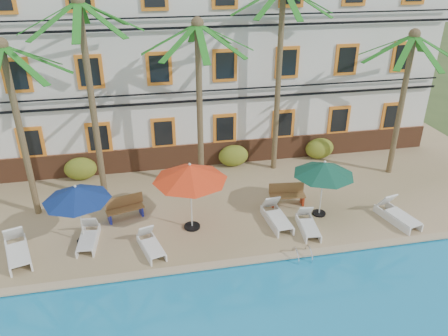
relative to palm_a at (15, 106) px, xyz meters
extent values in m
plane|color=#384C23|center=(7.01, -3.90, -4.87)|extent=(100.00, 100.00, 0.00)
cube|color=tan|center=(7.01, 1.10, -4.75)|extent=(30.00, 12.00, 0.25)
cube|color=tan|center=(7.01, -4.80, -4.59)|extent=(30.00, 0.35, 0.06)
cube|color=silver|center=(7.01, 6.10, 0.38)|extent=(25.00, 6.00, 10.00)
cube|color=brown|center=(7.01, 3.04, -4.02)|extent=(25.00, 0.12, 1.20)
cube|color=orange|center=(-0.49, 3.05, -2.72)|extent=(1.15, 0.10, 1.50)
cube|color=black|center=(-0.49, 3.00, -2.72)|extent=(0.85, 0.04, 1.20)
cube|color=orange|center=(2.51, 3.05, -2.72)|extent=(1.15, 0.10, 1.50)
cube|color=black|center=(2.51, 3.00, -2.72)|extent=(0.85, 0.04, 1.20)
cube|color=orange|center=(5.51, 3.05, -2.72)|extent=(1.15, 0.10, 1.50)
cube|color=black|center=(5.51, 3.00, -2.72)|extent=(0.85, 0.04, 1.20)
cube|color=orange|center=(8.51, 3.05, -2.72)|extent=(1.15, 0.10, 1.50)
cube|color=black|center=(8.51, 3.00, -2.72)|extent=(0.85, 0.04, 1.20)
cube|color=orange|center=(11.51, 3.05, -2.72)|extent=(1.15, 0.10, 1.50)
cube|color=black|center=(11.51, 3.00, -2.72)|extent=(0.85, 0.04, 1.20)
cube|color=orange|center=(14.51, 3.05, -2.72)|extent=(1.15, 0.10, 1.50)
cube|color=black|center=(14.51, 3.00, -2.72)|extent=(0.85, 0.04, 1.20)
cube|color=orange|center=(17.51, 3.05, -2.72)|extent=(1.15, 0.10, 1.50)
cube|color=black|center=(17.51, 3.00, -2.72)|extent=(0.85, 0.04, 1.20)
cube|color=orange|center=(-0.49, 3.05, 0.38)|extent=(1.15, 0.10, 1.50)
cube|color=black|center=(-0.49, 3.00, 0.38)|extent=(0.85, 0.04, 1.20)
cube|color=orange|center=(2.51, 3.05, 0.38)|extent=(1.15, 0.10, 1.50)
cube|color=black|center=(2.51, 3.00, 0.38)|extent=(0.85, 0.04, 1.20)
cube|color=orange|center=(5.51, 3.05, 0.38)|extent=(1.15, 0.10, 1.50)
cube|color=black|center=(5.51, 3.00, 0.38)|extent=(0.85, 0.04, 1.20)
cube|color=orange|center=(8.51, 3.05, 0.38)|extent=(1.15, 0.10, 1.50)
cube|color=black|center=(8.51, 3.00, 0.38)|extent=(0.85, 0.04, 1.20)
cube|color=orange|center=(11.51, 3.05, 0.38)|extent=(1.15, 0.10, 1.50)
cube|color=black|center=(11.51, 3.00, 0.38)|extent=(0.85, 0.04, 1.20)
cube|color=orange|center=(14.51, 3.05, 0.38)|extent=(1.15, 0.10, 1.50)
cube|color=black|center=(14.51, 3.00, 0.38)|extent=(0.85, 0.04, 1.20)
cube|color=orange|center=(17.51, 3.05, 0.38)|extent=(1.15, 0.10, 1.50)
cube|color=black|center=(17.51, 3.00, 0.38)|extent=(0.85, 0.04, 1.20)
cube|color=black|center=(7.01, 2.90, -1.17)|extent=(25.00, 0.08, 0.10)
cube|color=black|center=(7.01, 2.90, -0.72)|extent=(25.00, 0.08, 0.06)
cube|color=black|center=(7.01, 2.90, 2.13)|extent=(25.00, 0.08, 0.10)
cube|color=black|center=(7.01, 2.90, 2.58)|extent=(25.00, 0.08, 0.06)
cylinder|color=brown|center=(0.00, 0.00, -1.20)|extent=(0.26, 0.26, 6.84)
sphere|color=brown|center=(0.00, 0.00, 2.22)|extent=(0.50, 0.50, 0.50)
cube|color=#186718|center=(0.00, 1.12, 1.66)|extent=(0.28, 2.25, 1.14)
cube|color=#186718|center=(0.79, -0.79, 1.66)|extent=(1.79, 1.79, 1.14)
cube|color=#186718|center=(1.12, 0.00, 1.66)|extent=(2.25, 0.28, 1.14)
cube|color=#186718|center=(0.79, 0.79, 1.66)|extent=(1.79, 1.79, 1.14)
cylinder|color=brown|center=(2.68, 0.61, -0.54)|extent=(0.26, 0.26, 8.16)
sphere|color=brown|center=(2.68, 0.61, 3.53)|extent=(0.50, 0.50, 0.50)
cube|color=#186718|center=(2.68, 1.73, 2.98)|extent=(0.28, 2.25, 1.14)
cube|color=#186718|center=(1.89, 1.40, 2.98)|extent=(1.79, 1.79, 1.14)
cube|color=#186718|center=(1.56, 0.61, 2.98)|extent=(2.25, 0.28, 1.14)
cube|color=#186718|center=(1.89, -0.18, 2.98)|extent=(1.79, 1.79, 1.14)
cube|color=#186718|center=(2.68, -0.51, 2.98)|extent=(0.28, 2.25, 1.14)
cube|color=#186718|center=(3.48, -0.18, 2.98)|extent=(1.79, 1.79, 1.14)
cube|color=#186718|center=(3.80, 0.61, 2.98)|extent=(2.25, 0.28, 1.14)
cube|color=#186718|center=(3.48, 1.40, 2.98)|extent=(1.79, 1.79, 1.14)
cylinder|color=brown|center=(6.98, 0.86, -1.01)|extent=(0.26, 0.26, 7.22)
sphere|color=brown|center=(6.98, 0.86, 2.60)|extent=(0.50, 0.50, 0.50)
cube|color=#186718|center=(6.98, 1.98, 2.04)|extent=(0.28, 2.25, 1.14)
cube|color=#186718|center=(6.19, 1.65, 2.04)|extent=(1.79, 1.79, 1.14)
cube|color=#186718|center=(5.86, 0.86, 2.04)|extent=(2.25, 0.28, 1.14)
cube|color=#186718|center=(6.19, 0.06, 2.04)|extent=(1.79, 1.79, 1.14)
cube|color=#186718|center=(6.98, -0.26, 2.04)|extent=(0.28, 2.25, 1.14)
cube|color=#186718|center=(7.77, 0.06, 2.04)|extent=(1.79, 1.79, 1.14)
cube|color=#186718|center=(8.10, 0.86, 2.04)|extent=(2.25, 0.28, 1.14)
cube|color=#186718|center=(7.77, 1.65, 2.04)|extent=(1.79, 1.79, 1.14)
cylinder|color=brown|center=(10.79, 2.08, -0.41)|extent=(0.26, 0.26, 8.42)
cube|color=#186718|center=(9.67, 2.08, 3.24)|extent=(2.25, 0.28, 1.14)
cube|color=#186718|center=(10.00, 1.29, 3.24)|extent=(1.79, 1.79, 1.14)
cube|color=#186718|center=(10.79, 0.96, 3.24)|extent=(0.28, 2.25, 1.14)
cube|color=#186718|center=(11.59, 1.29, 3.24)|extent=(1.79, 1.79, 1.14)
cube|color=#186718|center=(11.91, 2.08, 3.24)|extent=(2.25, 0.28, 1.14)
cylinder|color=brown|center=(16.20, 0.53, -1.35)|extent=(0.26, 0.26, 6.55)
sphere|color=brown|center=(16.20, 0.53, 1.93)|extent=(0.50, 0.50, 0.50)
cube|color=#186718|center=(16.20, 1.65, 1.38)|extent=(0.28, 2.25, 1.14)
cube|color=#186718|center=(15.41, 1.32, 1.38)|extent=(1.79, 1.79, 1.14)
cube|color=#186718|center=(15.08, 0.53, 1.38)|extent=(2.25, 0.28, 1.14)
cube|color=#186718|center=(15.41, -0.26, 1.38)|extent=(1.79, 1.79, 1.14)
cube|color=#186718|center=(16.20, -0.59, 1.38)|extent=(0.28, 2.25, 1.14)
cube|color=#186718|center=(16.99, -0.26, 1.38)|extent=(1.79, 1.79, 1.14)
cube|color=#186718|center=(17.32, 0.53, 1.38)|extent=(2.25, 0.28, 1.14)
cube|color=#186718|center=(16.99, 1.32, 1.38)|extent=(1.79, 1.79, 1.14)
ellipsoid|color=#1C5819|center=(1.52, 2.70, -4.07)|extent=(1.50, 0.90, 1.10)
ellipsoid|color=#1C5819|center=(8.88, 2.70, -4.07)|extent=(1.50, 0.90, 1.10)
ellipsoid|color=#1C5819|center=(13.44, 2.70, -4.07)|extent=(1.50, 0.90, 1.10)
cylinder|color=black|center=(2.04, -2.47, -4.58)|extent=(0.54, 0.54, 0.08)
cylinder|color=silver|center=(2.04, -2.47, -3.46)|extent=(0.06, 0.06, 2.32)
cone|color=navy|center=(2.04, -2.47, -2.55)|extent=(2.41, 2.41, 0.53)
sphere|color=silver|center=(2.04, -2.47, -2.26)|extent=(0.10, 0.10, 0.10)
cylinder|color=black|center=(6.11, -2.34, -4.58)|extent=(0.63, 0.63, 0.09)
cylinder|color=silver|center=(6.11, -2.34, -3.27)|extent=(0.06, 0.06, 2.71)
cone|color=red|center=(6.11, -2.34, -2.20)|extent=(2.82, 2.82, 0.62)
sphere|color=silver|center=(6.11, -2.34, -1.86)|extent=(0.10, 0.10, 0.10)
cylinder|color=black|center=(11.37, -2.41, -4.58)|extent=(0.55, 0.55, 0.08)
cylinder|color=silver|center=(11.37, -2.41, -3.45)|extent=(0.06, 0.06, 2.35)
cone|color=#104635|center=(11.37, -2.41, -2.52)|extent=(2.45, 2.45, 0.54)
sphere|color=silver|center=(11.37, -2.41, -2.22)|extent=(0.10, 0.10, 0.10)
cube|color=silver|center=(-0.07, -3.27, -4.27)|extent=(1.05, 1.55, 0.07)
cube|color=silver|center=(-0.36, -2.33, -4.02)|extent=(0.78, 0.69, 0.71)
cube|color=silver|center=(-0.46, -3.11, -4.46)|extent=(0.66, 1.95, 0.33)
cube|color=silver|center=(0.16, -2.91, -4.46)|extent=(0.66, 1.95, 0.33)
cube|color=silver|center=(2.20, -2.86, -4.32)|extent=(0.67, 1.28, 0.06)
cube|color=silver|center=(2.27, -2.00, -4.10)|extent=(0.61, 0.50, 0.62)
cube|color=silver|center=(1.94, -2.60, -4.48)|extent=(0.20, 1.76, 0.29)
cube|color=silver|center=(2.50, -2.64, -4.48)|extent=(0.20, 1.76, 0.29)
cube|color=silver|center=(4.53, -3.74, -4.33)|extent=(0.85, 1.29, 0.05)
cube|color=silver|center=(4.31, -2.95, -4.12)|extent=(0.65, 0.57, 0.59)
cube|color=silver|center=(4.20, -3.60, -4.48)|extent=(0.51, 1.64, 0.27)
cube|color=silver|center=(4.73, -3.45, -4.48)|extent=(0.51, 1.64, 0.27)
cube|color=silver|center=(9.46, -2.97, -4.28)|extent=(0.73, 1.42, 0.06)
cube|color=silver|center=(9.39, -2.03, -4.04)|extent=(0.67, 0.55, 0.68)
cube|color=silver|center=(9.13, -2.73, -4.46)|extent=(0.21, 1.95, 0.32)
cube|color=silver|center=(9.76, -2.69, -4.46)|extent=(0.21, 1.95, 0.32)
cube|color=silver|center=(10.45, -3.67, -4.33)|extent=(0.68, 1.25, 0.06)
cube|color=silver|center=(10.55, -2.84, -4.11)|extent=(0.60, 0.50, 0.60)
cube|color=silver|center=(10.20, -3.41, -4.48)|extent=(0.24, 1.70, 0.28)
cube|color=silver|center=(10.75, -3.47, -4.48)|extent=(0.24, 1.70, 0.28)
cube|color=silver|center=(14.29, -3.77, -4.28)|extent=(0.94, 1.50, 0.06)
cube|color=silver|center=(14.07, -2.83, -4.03)|extent=(0.74, 0.64, 0.69)
cube|color=silver|center=(13.92, -3.58, -4.46)|extent=(0.51, 1.94, 0.32)
cube|color=silver|center=(14.54, -3.43, -4.46)|extent=(0.51, 1.94, 0.32)
cube|color=olive|center=(3.56, -1.15, -4.19)|extent=(1.57, 0.84, 0.06)
cube|color=olive|center=(3.50, -0.94, -3.92)|extent=(1.46, 0.46, 0.45)
cube|color=#1B2395|center=(2.94, -1.32, -4.42)|extent=(0.20, 0.45, 0.40)
cube|color=#1B2395|center=(4.19, -0.97, -4.42)|extent=(0.20, 0.45, 0.40)
cube|color=olive|center=(10.32, -1.41, -4.19)|extent=(1.54, 0.62, 0.06)
cube|color=olive|center=(10.34, -1.20, -3.92)|extent=(1.50, 0.23, 0.45)
cube|color=#A12B12|center=(9.67, -1.34, -4.42)|extent=(0.13, 0.46, 0.40)
cube|color=#A12B12|center=(10.96, -1.49, -4.42)|extent=(0.13, 0.46, 0.40)
torus|color=silver|center=(9.45, -4.90, -4.62)|extent=(0.04, 0.74, 0.74)
torus|color=silver|center=(9.95, -4.90, -4.62)|extent=(0.04, 0.74, 0.74)
camera|label=1|loc=(4.53, -16.56, 5.13)|focal=35.00mm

